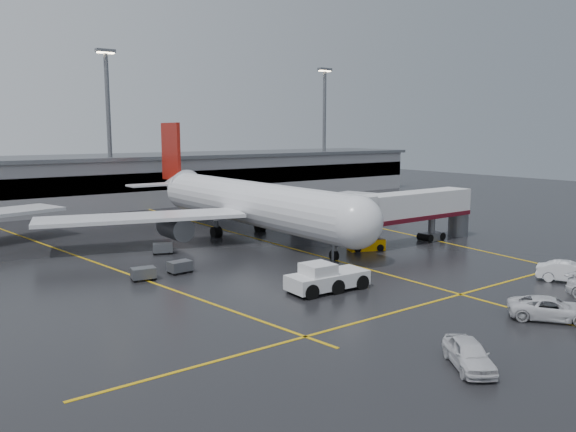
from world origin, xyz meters
TOP-DOWN VIEW (x-y plane):
  - ground at (0.00, 0.00)m, footprint 220.00×220.00m
  - apron_line_centre at (0.00, 0.00)m, footprint 0.25×90.00m
  - apron_line_stop at (0.00, -22.00)m, footprint 60.00×0.25m
  - apron_line_left at (-20.00, 10.00)m, footprint 9.99×69.35m
  - apron_line_right at (18.00, 10.00)m, footprint 7.57×69.64m
  - terminal at (0.00, 47.93)m, footprint 122.00×19.00m
  - light_mast_mid at (-5.00, 42.00)m, footprint 3.00×1.20m
  - light_mast_right at (40.00, 42.00)m, footprint 3.00×1.20m
  - main_airliner at (0.00, 9.70)m, footprint 48.80×45.60m
  - jet_bridge at (11.87, -6.00)m, footprint 19.90×3.40m
  - pushback_tractor at (-7.80, -14.87)m, footprint 6.90×3.22m
  - belt_loader at (5.93, -5.45)m, footprint 4.20×2.93m
  - service_van_a at (-0.11, -29.35)m, footprint 5.40×5.92m
  - service_van_c at (10.47, -25.24)m, footprint 3.89×5.53m
  - service_van_d at (-11.31, -30.90)m, footprint 4.11×4.80m
  - baggage_cart_a at (-14.65, -2.69)m, footprint 2.09×1.45m
  - baggage_cart_b at (-18.26, -3.09)m, footprint 2.18×1.61m
  - baggage_cart_c at (-12.48, 5.81)m, footprint 2.35×1.99m

SIDE VIEW (x-z plane):
  - ground at x=0.00m, z-range 0.00..0.00m
  - apron_line_centre at x=0.00m, z-range 0.00..0.02m
  - apron_line_stop at x=0.00m, z-range 0.00..0.02m
  - apron_line_left at x=-20.00m, z-range 0.00..0.02m
  - apron_line_right at x=18.00m, z-range 0.00..0.02m
  - belt_loader at x=5.93m, z-range -0.62..1.83m
  - baggage_cart_a at x=-14.65m, z-range 0.07..1.19m
  - baggage_cart_b at x=-18.26m, z-range 0.07..1.19m
  - baggage_cart_c at x=-12.48m, z-range 0.07..1.19m
  - service_van_a at x=-0.11m, z-range 0.00..1.53m
  - service_van_d at x=-11.31m, z-range 0.00..1.56m
  - service_van_c at x=10.47m, z-range 0.00..1.73m
  - pushback_tractor at x=-7.80m, z-range -0.25..2.17m
  - jet_bridge at x=11.87m, z-range 0.91..6.96m
  - main_airliner at x=0.00m, z-range -2.84..11.26m
  - terminal at x=0.00m, z-range 0.02..8.62m
  - light_mast_mid at x=-5.00m, z-range 1.75..27.20m
  - light_mast_right at x=40.00m, z-range 1.75..27.20m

